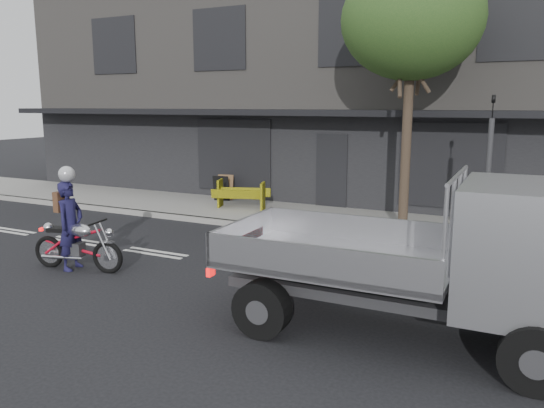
{
  "coord_description": "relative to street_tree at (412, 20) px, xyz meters",
  "views": [
    {
      "loc": [
        5.04,
        -9.17,
        3.3
      ],
      "look_at": [
        0.28,
        0.5,
        1.27
      ],
      "focal_mm": 35.0,
      "sensor_mm": 36.0,
      "label": 1
    }
  ],
  "objects": [
    {
      "name": "flatbed_ute",
      "position": [
        2.52,
        -6.04,
        -3.9
      ],
      "size": [
        5.25,
        2.23,
        2.42
      ],
      "rotation": [
        0.0,
        0.0,
        0.01
      ],
      "color": "black",
      "rests_on": "ground"
    },
    {
      "name": "sidewalk",
      "position": [
        -2.2,
        0.5,
        -5.2
      ],
      "size": [
        32.0,
        3.2,
        0.15
      ],
      "primitive_type": "cube",
      "color": "gray",
      "rests_on": "ground"
    },
    {
      "name": "sandwich_board",
      "position": [
        -6.28,
        1.36,
        -4.71
      ],
      "size": [
        0.6,
        0.47,
        0.84
      ],
      "primitive_type": null,
      "rotation": [
        0.0,
        0.0,
        0.24
      ],
      "color": "black",
      "rests_on": "sidewalk"
    },
    {
      "name": "street_tree",
      "position": [
        0.0,
        0.0,
        0.0
      ],
      "size": [
        3.4,
        3.4,
        6.74
      ],
      "color": "#382B21",
      "rests_on": "ground"
    },
    {
      "name": "building_main",
      "position": [
        -2.2,
        7.1,
        -1.28
      ],
      "size": [
        26.0,
        10.0,
        8.0
      ],
      "primitive_type": "cube",
      "color": "slate",
      "rests_on": "ground"
    },
    {
      "name": "construction_barrier",
      "position": [
        -5.04,
        0.27,
        -4.68
      ],
      "size": [
        1.72,
        1.08,
        0.9
      ],
      "primitive_type": null,
      "rotation": [
        0.0,
        0.0,
        0.3
      ],
      "color": "#F6EC0C",
      "rests_on": "sidewalk"
    },
    {
      "name": "ground",
      "position": [
        -2.2,
        -4.2,
        -5.28
      ],
      "size": [
        80.0,
        80.0,
        0.0
      ],
      "primitive_type": "plane",
      "color": "black",
      "rests_on": "ground"
    },
    {
      "name": "motorcycle",
      "position": [
        -5.22,
        -5.86,
        -4.74
      ],
      "size": [
        2.04,
        0.6,
        1.05
      ],
      "rotation": [
        0.0,
        0.0,
        0.16
      ],
      "color": "black",
      "rests_on": "ground"
    },
    {
      "name": "kerb",
      "position": [
        -2.2,
        -1.1,
        -5.2
      ],
      "size": [
        32.0,
        0.2,
        0.15
      ],
      "primitive_type": "cube",
      "color": "gray",
      "rests_on": "ground"
    },
    {
      "name": "rider",
      "position": [
        -5.37,
        -5.86,
        -4.38
      ],
      "size": [
        0.53,
        0.72,
        1.8
      ],
      "primitive_type": "imported",
      "rotation": [
        0.0,
        0.0,
        1.74
      ],
      "color": "#19163D",
      "rests_on": "ground"
    },
    {
      "name": "traffic_light_pole",
      "position": [
        2.0,
        -0.85,
        -3.63
      ],
      "size": [
        0.12,
        0.12,
        3.5
      ],
      "color": "#2D2D30",
      "rests_on": "ground"
    }
  ]
}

